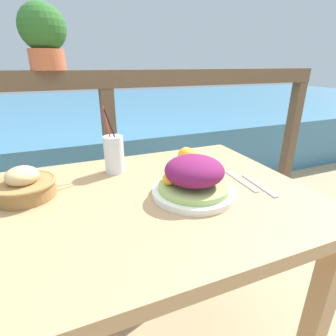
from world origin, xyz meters
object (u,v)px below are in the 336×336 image
(bread_basket, at_px, (24,186))
(drink_glass, at_px, (114,154))
(potted_plant, at_px, (43,34))
(salad_plate, at_px, (194,179))

(bread_basket, bearing_deg, drink_glass, 18.34)
(bread_basket, bearing_deg, potted_plant, 79.85)
(salad_plate, xyz_separation_m, potted_plant, (-0.37, 0.80, 0.45))
(salad_plate, relative_size, bread_basket, 1.40)
(salad_plate, distance_m, bread_basket, 0.52)
(salad_plate, distance_m, potted_plant, 0.99)
(salad_plate, bearing_deg, bread_basket, 159.50)
(potted_plant, bearing_deg, salad_plate, -64.99)
(potted_plant, bearing_deg, drink_glass, -70.47)
(salad_plate, relative_size, potted_plant, 0.91)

